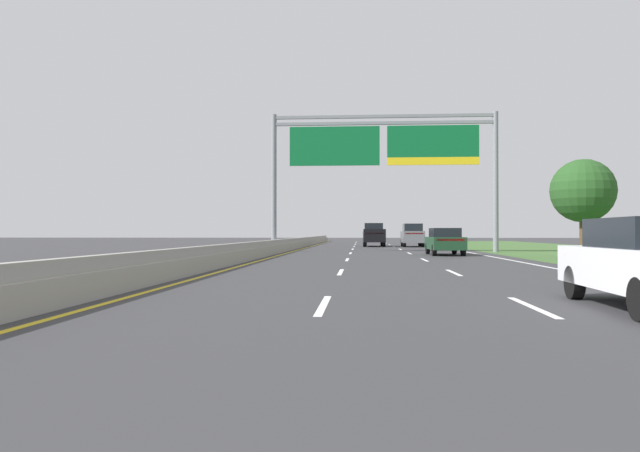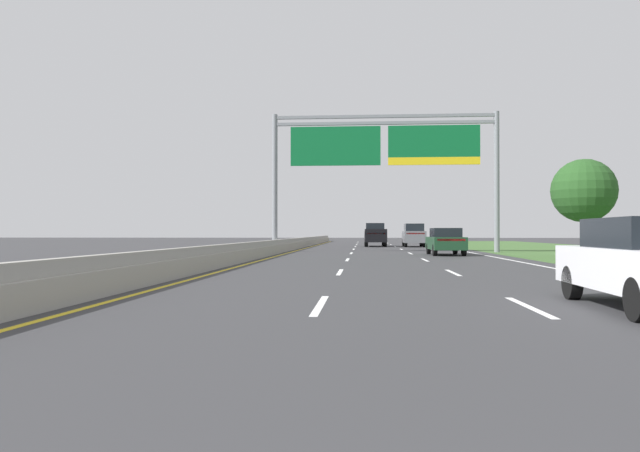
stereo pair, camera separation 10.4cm
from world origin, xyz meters
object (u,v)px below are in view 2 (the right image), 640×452
Objects in this scene: pickup_truck_black at (375,235)px; car_grey_right_lane_suv at (414,235)px; car_darkgreen_right_lane_sedan at (445,241)px; roadside_tree_mid at (584,191)px; overhead_sign_gantry at (384,152)px.

pickup_truck_black reaches higher than car_grey_right_lane_suv.
roadside_tree_mid reaches higher than car_darkgreen_right_lane_sedan.
overhead_sign_gantry is 2.78× the size of pickup_truck_black.
car_grey_right_lane_suv is (3.50, -1.20, 0.02)m from pickup_truck_black.
overhead_sign_gantry is at bearing 168.81° from car_grey_right_lane_suv.
pickup_truck_black is at bearing 71.54° from car_grey_right_lane_suv.
car_darkgreen_right_lane_sedan is at bearing 146.01° from roadside_tree_mid.
overhead_sign_gantry is 17.56m from pickup_truck_black.
car_grey_right_lane_suv is at bearing -109.49° from pickup_truck_black.
car_darkgreen_right_lane_sedan is at bearing -170.65° from pickup_truck_black.
pickup_truck_black is at bearing 9.27° from car_darkgreen_right_lane_sedan.
car_darkgreen_right_lane_sedan is at bearing -53.31° from overhead_sign_gantry.
overhead_sign_gantry is at bearing 36.11° from car_darkgreen_right_lane_sedan.
car_grey_right_lane_suv is (3.21, 15.45, -5.53)m from overhead_sign_gantry.
pickup_truck_black is at bearing 91.01° from overhead_sign_gantry.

